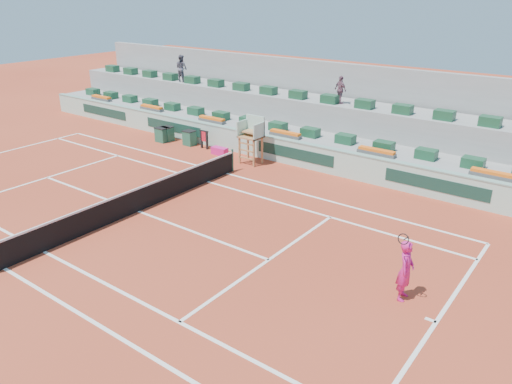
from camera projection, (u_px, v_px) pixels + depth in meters
ground at (138, 211)px, 19.88m from camera, size 90.00×90.00×0.00m
seating_tier_lower at (287, 137)px, 27.58m from camera, size 36.00×4.00×1.20m
seating_tier_upper at (303, 119)px, 28.50m from camera, size 36.00×2.40×2.60m
stadium_back_wall at (318, 99)px, 29.34m from camera, size 36.00×0.40×4.40m
player_bag at (220, 151)px, 26.57m from camera, size 0.91×0.40×0.40m
spectator_left at (182, 68)px, 32.20m from camera, size 0.87×0.70×1.71m
spectator_mid at (340, 90)px, 26.03m from camera, size 0.92×0.65×1.45m
court_lines at (138, 211)px, 19.88m from camera, size 23.89×11.09×0.01m
tennis_net at (137, 199)px, 19.68m from camera, size 0.10×11.97×1.10m
advertising_hoarding at (264, 146)px, 25.92m from camera, size 36.00×0.34×1.26m
umpire_chair at (252, 133)px, 24.85m from camera, size 1.10×0.90×2.40m
seat_row_lower at (278, 126)px, 26.60m from camera, size 32.90×0.60×0.44m
seat_row_upper at (298, 94)px, 27.48m from camera, size 32.90×0.60×0.44m
flower_planters at (247, 127)px, 26.87m from camera, size 26.80×0.36×0.28m
drink_cooler_a at (189, 138)px, 28.13m from camera, size 0.65×0.57×0.84m
drink_cooler_b at (168, 134)px, 28.93m from camera, size 0.64×0.55×0.84m
drink_cooler_c at (162, 135)px, 28.77m from camera, size 0.72×0.63×0.84m
towel_rack at (204, 138)px, 27.44m from camera, size 0.60×0.10×1.03m
tennis_player at (406, 270)px, 13.98m from camera, size 0.52×0.92×2.28m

